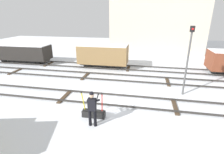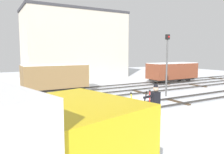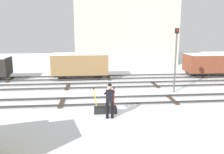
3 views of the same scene
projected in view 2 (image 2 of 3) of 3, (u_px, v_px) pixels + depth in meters
The scene contains 11 objects.
ground_plane at pixel (134, 109), 12.48m from camera, with size 60.00×60.00×0.00m, color silver.
track_main_line at pixel (134, 107), 12.47m from camera, with size 44.00×1.94×0.18m.
track_siding_near at pixel (102, 95), 16.00m from camera, with size 44.00×1.94×0.18m.
track_siding_far at pixel (86, 89), 18.62m from camera, with size 44.00×1.94×0.18m.
switch_lever_frame at pixel (142, 116), 10.33m from camera, with size 1.29×0.37×1.45m.
rail_worker at pixel (155, 102), 9.69m from camera, with size 0.53×0.69×1.86m.
signal_post at pixel (167, 60), 15.93m from camera, with size 0.24×0.32×4.55m.
apartment_building at pixel (75, 45), 28.53m from camera, with size 12.89×6.63×8.61m.
freight_car_mid_siding at pixel (55, 77), 17.21m from camera, with size 4.95×2.14×2.33m.
freight_car_near_switch at pixel (172, 71), 23.47m from camera, with size 5.58×2.20×2.16m.
perched_bird_roof_left at pixel (80, 10), 27.52m from camera, with size 0.28×0.16×0.13m.
Camera 2 is at (-7.13, -9.98, 3.23)m, focal length 34.84 mm.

